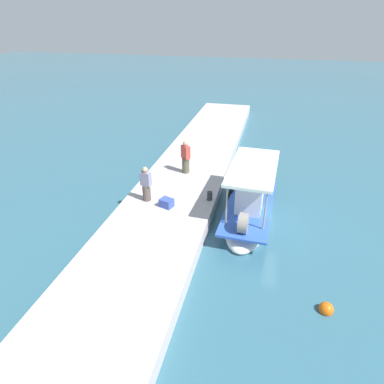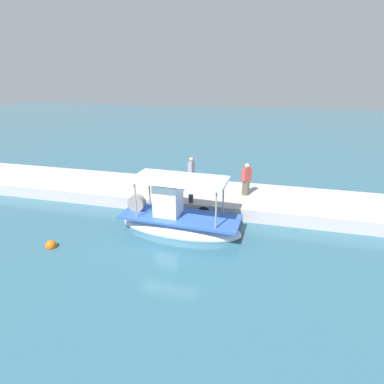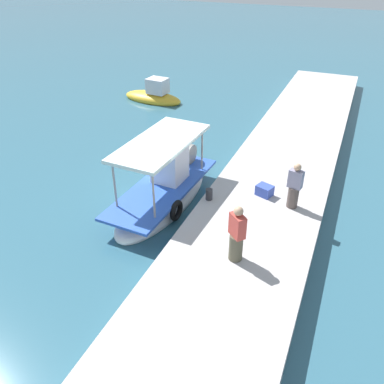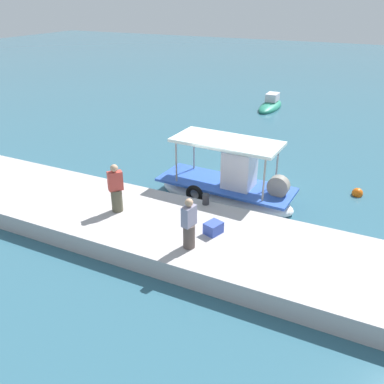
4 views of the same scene
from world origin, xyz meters
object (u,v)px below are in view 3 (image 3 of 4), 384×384
at_px(fisherman_near_bollard, 294,188).
at_px(fisherman_by_crate, 237,236).
at_px(cargo_crate, 265,190).
at_px(main_fishing_boat, 164,190).
at_px(marker_buoy, 157,140).
at_px(moored_boat_near, 154,96).
at_px(mooring_bollard, 209,194).

relative_size(fisherman_near_bollard, fisherman_by_crate, 0.93).
height_order(fisherman_by_crate, cargo_crate, fisherman_by_crate).
relative_size(main_fishing_boat, marker_buoy, 12.83).
bearing_deg(cargo_crate, fisherman_by_crate, -178.55).
relative_size(fisherman_near_bollard, moored_boat_near, 0.41).
distance_m(fisherman_by_crate, cargo_crate, 3.64).
relative_size(main_fishing_boat, mooring_bollard, 14.27).
xyz_separation_m(main_fishing_boat, fisherman_near_bollard, (0.55, -4.51, 0.88)).
relative_size(cargo_crate, marker_buoy, 1.20).
xyz_separation_m(fisherman_by_crate, moored_boat_near, (12.67, 9.33, -1.15)).
xyz_separation_m(mooring_bollard, moored_boat_near, (10.10, 7.55, -0.57)).
bearing_deg(moored_boat_near, main_fishing_boat, -150.01).
distance_m(marker_buoy, moored_boat_near, 6.11).
xyz_separation_m(main_fishing_boat, cargo_crate, (0.90, -3.48, 0.34)).
bearing_deg(fisherman_by_crate, marker_buoy, 40.86).
xyz_separation_m(main_fishing_boat, moored_boat_near, (9.98, 5.76, -0.22)).
xyz_separation_m(fisherman_near_bollard, fisherman_by_crate, (-3.24, 0.94, 0.05)).
xyz_separation_m(main_fishing_boat, fisherman_by_crate, (-2.69, -3.57, 0.94)).
distance_m(fisherman_near_bollard, moored_boat_near, 13.98).
xyz_separation_m(main_fishing_boat, marker_buoy, (4.65, 2.78, -0.41)).
bearing_deg(mooring_bollard, cargo_crate, -58.70).
bearing_deg(cargo_crate, marker_buoy, 59.06).
xyz_separation_m(fisherman_by_crate, cargo_crate, (3.59, 0.09, -0.60)).
bearing_deg(main_fishing_boat, marker_buoy, 30.87).
relative_size(fisherman_by_crate, marker_buoy, 3.90).
bearing_deg(marker_buoy, cargo_crate, -120.94).
distance_m(main_fishing_boat, cargo_crate, 3.61).
bearing_deg(fisherman_by_crate, cargo_crate, 1.45).
relative_size(fisherman_near_bollard, cargo_crate, 3.02).
distance_m(cargo_crate, moored_boat_near, 12.96).
xyz_separation_m(fisherman_near_bollard, mooring_bollard, (-0.68, 2.71, -0.53)).
relative_size(main_fishing_boat, cargo_crate, 10.66).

